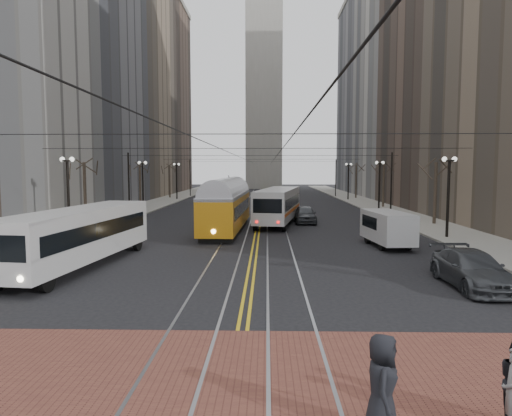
{
  "coord_description": "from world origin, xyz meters",
  "views": [
    {
      "loc": [
        0.75,
        -14.77,
        5.05
      ],
      "look_at": [
        0.19,
        8.75,
        3.0
      ],
      "focal_mm": 32.0,
      "sensor_mm": 36.0,
      "label": 1
    }
  ],
  "objects_px": {
    "rear_bus": "(278,206)",
    "streetcar": "(227,210)",
    "sedan_grey": "(305,214)",
    "transit_bus": "(80,238)",
    "sedan_parked": "(472,269)",
    "clock_tower": "(264,44)",
    "pedestrian_a": "(382,385)",
    "cargo_van": "(387,229)"
  },
  "relations": [
    {
      "from": "rear_bus",
      "to": "streetcar",
      "type": "bearing_deg",
      "value": -123.6
    },
    {
      "from": "streetcar",
      "to": "sedan_grey",
      "type": "height_order",
      "value": "streetcar"
    },
    {
      "from": "transit_bus",
      "to": "sedan_parked",
      "type": "relative_size",
      "value": 2.26
    },
    {
      "from": "clock_tower",
      "to": "rear_bus",
      "type": "height_order",
      "value": "clock_tower"
    },
    {
      "from": "transit_bus",
      "to": "pedestrian_a",
      "type": "distance_m",
      "value": 18.73
    },
    {
      "from": "sedan_grey",
      "to": "rear_bus",
      "type": "bearing_deg",
      "value": -163.53
    },
    {
      "from": "rear_bus",
      "to": "clock_tower",
      "type": "bearing_deg",
      "value": 100.75
    },
    {
      "from": "rear_bus",
      "to": "sedan_grey",
      "type": "distance_m",
      "value": 2.73
    },
    {
      "from": "clock_tower",
      "to": "streetcar",
      "type": "relative_size",
      "value": 4.72
    },
    {
      "from": "sedan_grey",
      "to": "pedestrian_a",
      "type": "bearing_deg",
      "value": -92.5
    },
    {
      "from": "rear_bus",
      "to": "cargo_van",
      "type": "bearing_deg",
      "value": -51.44
    },
    {
      "from": "cargo_van",
      "to": "clock_tower",
      "type": "bearing_deg",
      "value": 89.59
    },
    {
      "from": "sedan_parked",
      "to": "sedan_grey",
      "type": "bearing_deg",
      "value": 102.21
    },
    {
      "from": "clock_tower",
      "to": "streetcar",
      "type": "distance_m",
      "value": 87.12
    },
    {
      "from": "transit_bus",
      "to": "pedestrian_a",
      "type": "relative_size",
      "value": 6.1
    },
    {
      "from": "sedan_parked",
      "to": "pedestrian_a",
      "type": "bearing_deg",
      "value": -121.45
    },
    {
      "from": "pedestrian_a",
      "to": "sedan_parked",
      "type": "bearing_deg",
      "value": -18.2
    },
    {
      "from": "sedan_grey",
      "to": "pedestrian_a",
      "type": "xyz_separation_m",
      "value": [
        -1.38,
        -33.82,
        0.2
      ]
    },
    {
      "from": "streetcar",
      "to": "pedestrian_a",
      "type": "distance_m",
      "value": 28.98
    },
    {
      "from": "streetcar",
      "to": "sedan_parked",
      "type": "bearing_deg",
      "value": -53.3
    },
    {
      "from": "sedan_parked",
      "to": "streetcar",
      "type": "bearing_deg",
      "value": 123.91
    },
    {
      "from": "clock_tower",
      "to": "sedan_grey",
      "type": "distance_m",
      "value": 82.65
    },
    {
      "from": "streetcar",
      "to": "sedan_grey",
      "type": "bearing_deg",
      "value": 40.39
    },
    {
      "from": "transit_bus",
      "to": "sedan_grey",
      "type": "bearing_deg",
      "value": 61.81
    },
    {
      "from": "pedestrian_a",
      "to": "clock_tower",
      "type": "bearing_deg",
      "value": 14.15
    },
    {
      "from": "pedestrian_a",
      "to": "rear_bus",
      "type": "bearing_deg",
      "value": 14.55
    },
    {
      "from": "sedan_grey",
      "to": "transit_bus",
      "type": "bearing_deg",
      "value": -124.44
    },
    {
      "from": "sedan_parked",
      "to": "pedestrian_a",
      "type": "height_order",
      "value": "pedestrian_a"
    },
    {
      "from": "rear_bus",
      "to": "cargo_van",
      "type": "distance_m",
      "value": 13.79
    },
    {
      "from": "clock_tower",
      "to": "sedan_parked",
      "type": "bearing_deg",
      "value": -84.43
    },
    {
      "from": "clock_tower",
      "to": "streetcar",
      "type": "xyz_separation_m",
      "value": [
        -2.5,
        -80.04,
        -34.31
      ]
    },
    {
      "from": "cargo_van",
      "to": "pedestrian_a",
      "type": "height_order",
      "value": "cargo_van"
    },
    {
      "from": "clock_tower",
      "to": "streetcar",
      "type": "bearing_deg",
      "value": -91.79
    },
    {
      "from": "clock_tower",
      "to": "sedan_grey",
      "type": "xyz_separation_m",
      "value": [
        4.3,
        -74.67,
        -35.16
      ]
    },
    {
      "from": "transit_bus",
      "to": "pedestrian_a",
      "type": "bearing_deg",
      "value": -45.19
    },
    {
      "from": "streetcar",
      "to": "pedestrian_a",
      "type": "relative_size",
      "value": 7.13
    },
    {
      "from": "cargo_van",
      "to": "sedan_parked",
      "type": "distance_m",
      "value": 10.06
    },
    {
      "from": "clock_tower",
      "to": "sedan_parked",
      "type": "height_order",
      "value": "clock_tower"
    },
    {
      "from": "rear_bus",
      "to": "pedestrian_a",
      "type": "relative_size",
      "value": 6.24
    },
    {
      "from": "transit_bus",
      "to": "rear_bus",
      "type": "xyz_separation_m",
      "value": [
        10.59,
        18.47,
        0.1
      ]
    },
    {
      "from": "pedestrian_a",
      "to": "streetcar",
      "type": "bearing_deg",
      "value": 23.4
    },
    {
      "from": "cargo_van",
      "to": "sedan_grey",
      "type": "distance_m",
      "value": 13.47
    }
  ]
}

